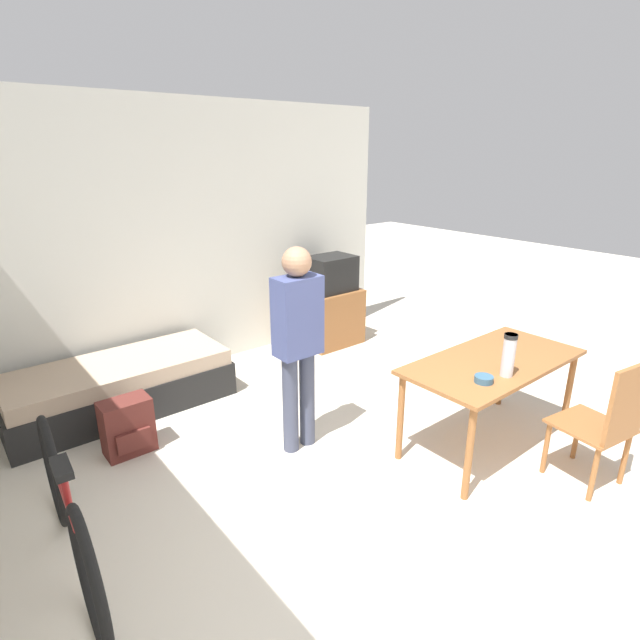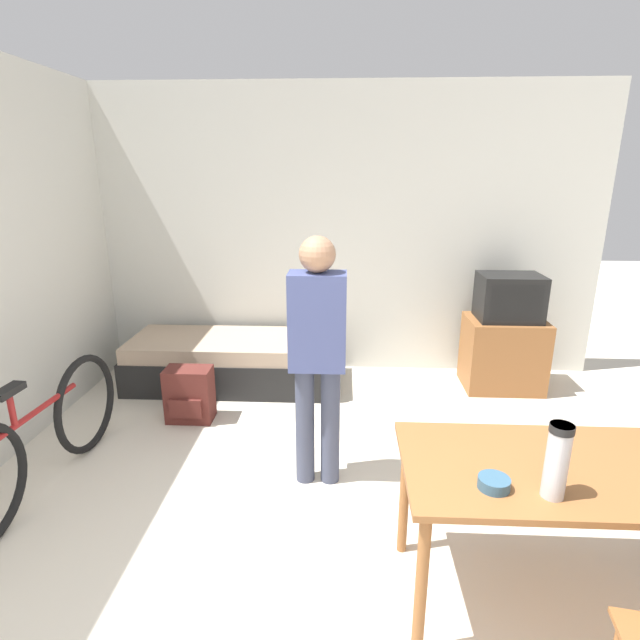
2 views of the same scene
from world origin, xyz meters
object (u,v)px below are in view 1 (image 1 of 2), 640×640
(mate_bowl, at_px, (484,379))
(person_standing, at_px, (298,337))
(dining_table, at_px, (493,369))
(thermos_flask, at_px, (509,353))
(bicycle, at_px, (68,515))
(backpack, at_px, (127,427))
(wooden_chair, at_px, (608,420))
(daybed, at_px, (121,386))
(tv, at_px, (330,305))

(mate_bowl, bearing_deg, person_standing, 125.29)
(dining_table, bearing_deg, thermos_flask, -130.87)
(bicycle, bearing_deg, person_standing, 6.50)
(mate_bowl, xyz_separation_m, backpack, (-1.83, 1.83, -0.53))
(wooden_chair, height_order, bicycle, wooden_chair)
(daybed, bearing_deg, bicycle, -115.99)
(daybed, height_order, tv, tv)
(backpack, bearing_deg, wooden_chair, -46.11)
(tv, xyz_separation_m, bicycle, (-3.31, -1.72, -0.12))
(bicycle, height_order, thermos_flask, thermos_flask)
(daybed, xyz_separation_m, wooden_chair, (2.17, -3.17, 0.30))
(tv, relative_size, mate_bowl, 8.38)
(mate_bowl, bearing_deg, daybed, 122.71)
(dining_table, distance_m, mate_bowl, 0.44)
(backpack, bearing_deg, bicycle, -123.40)
(wooden_chair, xyz_separation_m, mate_bowl, (-0.53, 0.62, 0.23))
(daybed, xyz_separation_m, backpack, (-0.19, -0.72, -0.01))
(dining_table, height_order, bicycle, bicycle)
(backpack, bearing_deg, thermos_flask, -42.54)
(tv, bearing_deg, bicycle, -152.46)
(tv, bearing_deg, dining_table, -100.66)
(person_standing, height_order, backpack, person_standing)
(bicycle, bearing_deg, dining_table, -14.03)
(dining_table, bearing_deg, mate_bowl, -156.52)
(tv, height_order, mate_bowl, tv)
(daybed, height_order, mate_bowl, mate_bowl)
(tv, relative_size, person_standing, 0.67)
(person_standing, distance_m, thermos_flask, 1.48)
(daybed, xyz_separation_m, mate_bowl, (1.64, -2.55, 0.52))
(dining_table, bearing_deg, person_standing, 141.94)
(tv, bearing_deg, thermos_flask, -103.59)
(daybed, height_order, backpack, daybed)
(daybed, xyz_separation_m, person_standing, (0.88, -1.48, 0.69))
(wooden_chair, height_order, thermos_flask, thermos_flask)
(bicycle, xyz_separation_m, person_standing, (1.69, 0.19, 0.56))
(daybed, relative_size, thermos_flask, 6.13)
(mate_bowl, bearing_deg, tv, 71.90)
(dining_table, bearing_deg, backpack, 143.19)
(wooden_chair, distance_m, backpack, 3.42)
(thermos_flask, bearing_deg, wooden_chair, -61.21)
(dining_table, xyz_separation_m, thermos_flask, (-0.18, -0.21, 0.25))
(dining_table, height_order, backpack, dining_table)
(tv, xyz_separation_m, dining_table, (-0.46, -2.44, 0.17))
(bicycle, relative_size, backpack, 3.85)
(dining_table, bearing_deg, tv, 79.34)
(dining_table, xyz_separation_m, bicycle, (-2.85, 0.71, -0.29))
(mate_bowl, bearing_deg, thermos_flask, -10.22)
(person_standing, bearing_deg, mate_bowl, -54.71)
(dining_table, distance_m, person_standing, 1.49)
(daybed, relative_size, dining_table, 1.29)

